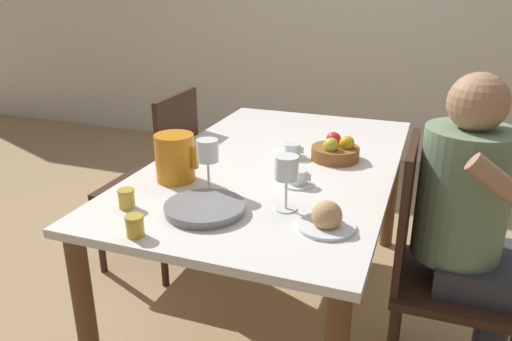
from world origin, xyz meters
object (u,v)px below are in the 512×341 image
(wine_glass_juice, at_px, (287,171))
(jam_jar_red, at_px, (126,198))
(red_pitcher, at_px, (175,157))
(teacup_across, at_px, (292,151))
(serving_tray, at_px, (205,208))
(bread_plate, at_px, (327,219))
(fruit_bowl, at_px, (336,151))
(chair_opposite, at_px, (159,179))
(chair_person_side, at_px, (435,266))
(wine_glass_water, at_px, (208,153))
(teacup_near_person, at_px, (298,178))
(person_seated, at_px, (471,215))
(jam_jar_amber, at_px, (135,225))

(wine_glass_juice, xyz_separation_m, jam_jar_red, (-0.51, -0.17, -0.10))
(red_pitcher, xyz_separation_m, teacup_across, (0.34, 0.41, -0.07))
(teacup_across, bearing_deg, serving_tray, -100.52)
(wine_glass_juice, relative_size, bread_plate, 1.04)
(teacup_across, distance_m, fruit_bowl, 0.19)
(wine_glass_juice, xyz_separation_m, teacup_across, (-0.13, 0.51, -0.11))
(chair_opposite, height_order, jam_jar_red, chair_opposite)
(chair_person_side, distance_m, chair_opposite, 1.40)
(teacup_across, xyz_separation_m, serving_tray, (-0.12, -0.63, -0.01))
(chair_person_side, relative_size, wine_glass_juice, 4.96)
(teacup_across, bearing_deg, chair_person_side, -26.65)
(wine_glass_juice, distance_m, bread_plate, 0.21)
(serving_tray, xyz_separation_m, fruit_bowl, (0.30, 0.66, 0.03))
(chair_person_side, relative_size, serving_tray, 3.47)
(chair_person_side, distance_m, bread_plate, 0.52)
(chair_person_side, height_order, serving_tray, chair_person_side)
(wine_glass_water, bearing_deg, chair_person_side, 9.49)
(wine_glass_juice, xyz_separation_m, fruit_bowl, (0.05, 0.55, -0.10))
(chair_opposite, relative_size, serving_tray, 3.47)
(wine_glass_water, bearing_deg, teacup_near_person, 27.93)
(teacup_near_person, xyz_separation_m, bread_plate, (0.18, -0.31, 0.01))
(teacup_near_person, bearing_deg, person_seated, 0.91)
(person_seated, bearing_deg, bread_plate, -53.73)
(wine_glass_juice, relative_size, teacup_near_person, 1.54)
(red_pitcher, relative_size, bread_plate, 1.01)
(red_pitcher, xyz_separation_m, fruit_bowl, (0.53, 0.44, -0.05))
(chair_opposite, height_order, teacup_near_person, chair_opposite)
(wine_glass_juice, xyz_separation_m, teacup_near_person, (-0.02, 0.22, -0.11))
(jam_jar_red, bearing_deg, wine_glass_water, 50.66)
(teacup_across, relative_size, jam_jar_red, 1.86)
(chair_person_side, relative_size, person_seated, 0.80)
(chair_person_side, xyz_separation_m, jam_jar_amber, (-0.87, -0.53, 0.27))
(chair_opposite, height_order, serving_tray, chair_opposite)
(jam_jar_amber, distance_m, jam_jar_red, 0.21)
(wine_glass_juice, relative_size, jam_jar_amber, 2.87)
(teacup_near_person, xyz_separation_m, jam_jar_red, (-0.49, -0.39, 0.01))
(person_seated, bearing_deg, red_pitcher, -83.34)
(wine_glass_juice, height_order, bread_plate, wine_glass_juice)
(chair_person_side, height_order, fruit_bowl, chair_person_side)
(bread_plate, bearing_deg, red_pitcher, 163.02)
(teacup_near_person, xyz_separation_m, serving_tray, (-0.22, -0.33, -0.01))
(chair_opposite, distance_m, teacup_across, 0.77)
(chair_opposite, relative_size, bread_plate, 5.16)
(chair_opposite, distance_m, jam_jar_red, 0.87)
(wine_glass_juice, distance_m, fruit_bowl, 0.56)
(teacup_near_person, relative_size, teacup_across, 1.00)
(wine_glass_water, bearing_deg, fruit_bowl, 52.71)
(wine_glass_juice, bearing_deg, fruit_bowl, 84.33)
(jam_jar_amber, bearing_deg, serving_tray, 59.97)
(person_seated, xyz_separation_m, red_pitcher, (-1.06, -0.12, 0.12))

